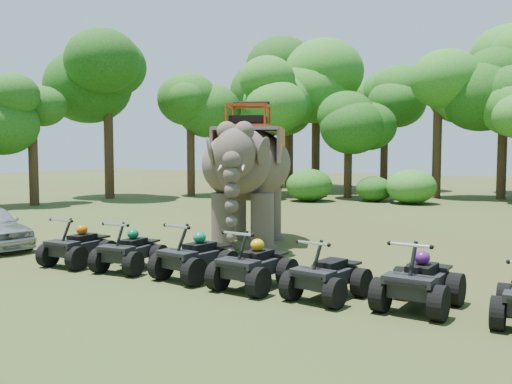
% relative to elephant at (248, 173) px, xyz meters
% --- Properties ---
extents(ground, '(110.00, 110.00, 0.00)m').
position_rel_elephant_xyz_m(ground, '(1.62, -3.59, -2.28)').
color(ground, '#47381E').
rests_on(ground, ground).
extents(elephant, '(4.18, 5.93, 4.56)m').
position_rel_elephant_xyz_m(elephant, '(0.00, 0.00, 0.00)').
color(elephant, '#4D4238').
rests_on(elephant, ground).
extents(atv_0, '(1.30, 1.76, 1.28)m').
position_rel_elephant_xyz_m(atv_0, '(-2.33, -4.96, -1.64)').
color(atv_0, black).
rests_on(atv_0, ground).
extents(atv_1, '(1.40, 1.82, 1.26)m').
position_rel_elephant_xyz_m(atv_1, '(-0.67, -4.82, -1.65)').
color(atv_1, black).
rests_on(atv_1, ground).
extents(atv_2, '(1.58, 1.99, 1.34)m').
position_rel_elephant_xyz_m(atv_2, '(1.29, -4.76, -1.61)').
color(atv_2, black).
rests_on(atv_2, ground).
extents(atv_3, '(1.46, 1.90, 1.32)m').
position_rel_elephant_xyz_m(atv_3, '(2.97, -4.94, -1.62)').
color(atv_3, black).
rests_on(atv_3, ground).
extents(atv_4, '(1.48, 1.86, 1.26)m').
position_rel_elephant_xyz_m(atv_4, '(4.70, -4.95, -1.65)').
color(atv_4, black).
rests_on(atv_4, ground).
extents(atv_5, '(1.46, 1.92, 1.36)m').
position_rel_elephant_xyz_m(atv_5, '(6.52, -4.78, -1.60)').
color(atv_5, black).
rests_on(atv_5, ground).
extents(tree_0, '(5.68, 5.68, 8.12)m').
position_rel_elephant_xyz_m(tree_0, '(1.62, 20.52, 1.78)').
color(tree_0, '#195114').
rests_on(tree_0, ground).
extents(tree_21, '(4.63, 4.63, 6.62)m').
position_rel_elephant_xyz_m(tree_21, '(-16.28, 5.19, 1.03)').
color(tree_21, '#195114').
rests_on(tree_21, ground).
extents(tree_22, '(6.28, 6.28, 8.97)m').
position_rel_elephant_xyz_m(tree_22, '(-15.90, 10.50, 2.20)').
color(tree_22, '#195114').
rests_on(tree_22, ground).
extents(tree_23, '(4.95, 4.95, 7.07)m').
position_rel_elephant_xyz_m(tree_23, '(-12.58, 14.44, 1.25)').
color(tree_23, '#195114').
rests_on(tree_23, ground).
extents(tree_24, '(5.65, 5.65, 8.07)m').
position_rel_elephant_xyz_m(tree_24, '(-8.57, 17.82, 1.75)').
color(tree_24, '#195114').
rests_on(tree_24, ground).
extents(tree_25, '(4.58, 4.58, 6.54)m').
position_rel_elephant_xyz_m(tree_25, '(-3.19, 17.93, 0.99)').
color(tree_25, '#195114').
rests_on(tree_25, ground).
extents(tree_27, '(5.80, 5.80, 8.29)m').
position_rel_elephant_xyz_m(tree_27, '(-3.23, 25.71, 1.86)').
color(tree_27, '#195114').
rests_on(tree_27, ground).
extents(tree_32, '(7.56, 7.56, 10.80)m').
position_rel_elephant_xyz_m(tree_32, '(-10.91, 25.38, 3.12)').
color(tree_32, '#195114').
rests_on(tree_32, ground).
extents(tree_33, '(7.08, 7.08, 10.11)m').
position_rel_elephant_xyz_m(tree_33, '(-7.27, 22.39, 2.77)').
color(tree_33, '#195114').
rests_on(tree_33, ground).
extents(tree_35, '(5.90, 5.90, 8.43)m').
position_rel_elephant_xyz_m(tree_35, '(5.23, 21.51, 1.93)').
color(tree_35, '#195114').
rests_on(tree_35, ground).
extents(tree_37, '(5.91, 5.91, 8.45)m').
position_rel_elephant_xyz_m(tree_37, '(-11.00, 25.82, 1.94)').
color(tree_37, '#195114').
rests_on(tree_37, ground).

